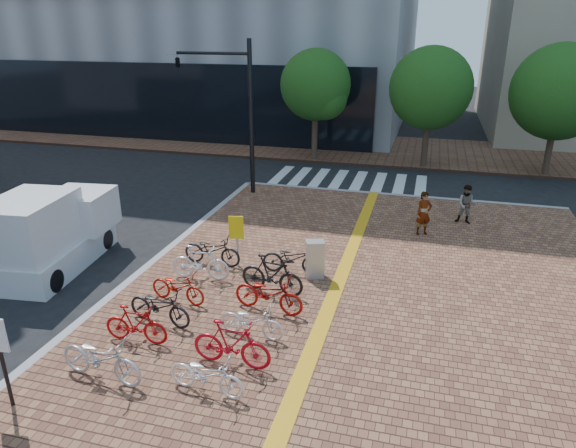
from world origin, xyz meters
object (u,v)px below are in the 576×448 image
(bike_5, at_px, (212,250))
(bike_11, at_px, (292,258))
(bike_7, at_px, (232,344))
(bike_0, at_px, (101,358))
(bike_4, at_px, (200,263))
(pedestrian_b, at_px, (467,204))
(utility_box, at_px, (315,259))
(bike_3, at_px, (178,287))
(bike_8, at_px, (252,321))
(bike_1, at_px, (136,324))
(bike_9, at_px, (269,293))
(box_truck, at_px, (52,233))
(bike_6, at_px, (207,374))
(bike_10, at_px, (272,275))
(bike_2, at_px, (160,306))
(yellow_sign, at_px, (237,232))
(traffic_light_pole, at_px, (217,88))
(pedestrian_a, at_px, (424,213))

(bike_5, relative_size, bike_11, 1.03)
(bike_5, relative_size, bike_7, 1.03)
(bike_0, bearing_deg, bike_4, 4.78)
(bike_0, xyz_separation_m, pedestrian_b, (7.82, 11.74, 0.22))
(bike_0, bearing_deg, utility_box, -23.82)
(bike_3, distance_m, bike_8, 2.71)
(bike_7, bearing_deg, bike_1, 86.17)
(bike_9, bearing_deg, box_truck, 89.49)
(bike_6, height_order, bike_8, bike_6)
(bike_5, xyz_separation_m, bike_6, (2.31, -5.64, -0.05))
(bike_10, height_order, box_truck, box_truck)
(bike_5, distance_m, bike_11, 2.57)
(box_truck, bearing_deg, bike_2, -24.93)
(bike_5, xyz_separation_m, utility_box, (3.29, 0.00, 0.09))
(bike_2, distance_m, bike_9, 2.78)
(bike_2, bearing_deg, bike_11, -25.78)
(bike_11, bearing_deg, yellow_sign, 87.26)
(bike_2, height_order, bike_3, bike_2)
(bike_2, relative_size, bike_11, 0.99)
(bike_11, distance_m, box_truck, 7.50)
(bike_10, bearing_deg, traffic_light_pole, 38.31)
(bike_1, distance_m, bike_4, 3.40)
(bike_6, xyz_separation_m, yellow_sign, (-1.48, 5.69, 0.72))
(pedestrian_a, bearing_deg, bike_9, -148.53)
(bike_11, bearing_deg, bike_4, 110.13)
(utility_box, bearing_deg, box_truck, -171.25)
(bike_2, distance_m, bike_10, 3.18)
(bike_8, bearing_deg, pedestrian_b, -25.35)
(bike_8, bearing_deg, bike_4, 49.19)
(traffic_light_pole, bearing_deg, pedestrian_b, -8.33)
(bike_1, xyz_separation_m, pedestrian_b, (7.85, 10.33, 0.27))
(bike_5, bearing_deg, bike_7, -150.06)
(bike_10, xyz_separation_m, yellow_sign, (-1.52, 1.32, 0.60))
(pedestrian_b, bearing_deg, pedestrian_a, -127.58)
(pedestrian_b, distance_m, yellow_sign, 9.12)
(yellow_sign, bearing_deg, bike_6, -75.40)
(bike_1, distance_m, bike_11, 5.21)
(bike_5, distance_m, traffic_light_pole, 8.91)
(box_truck, bearing_deg, bike_0, -43.80)
(pedestrian_a, xyz_separation_m, pedestrian_b, (1.54, 1.57, -0.04))
(bike_0, relative_size, box_truck, 0.44)
(bike_10, bearing_deg, box_truck, 97.80)
(bike_2, distance_m, bike_7, 2.64)
(bike_11, bearing_deg, bike_3, 130.48)
(pedestrian_a, bearing_deg, bike_7, -141.80)
(traffic_light_pole, bearing_deg, bike_3, -74.24)
(bike_9, xyz_separation_m, bike_10, (-0.20, 0.94, 0.06))
(bike_1, xyz_separation_m, bike_4, (0.10, 3.39, 0.06))
(bike_5, height_order, pedestrian_a, pedestrian_a)
(bike_7, distance_m, pedestrian_a, 9.77)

